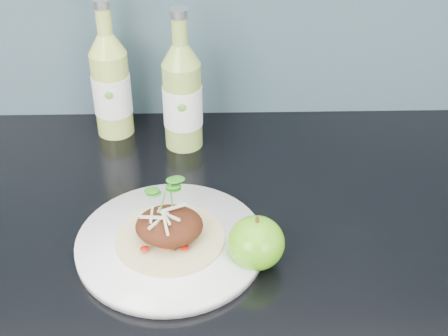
{
  "coord_description": "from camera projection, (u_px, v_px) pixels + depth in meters",
  "views": [
    {
      "loc": [
        0.06,
        0.89,
        1.52
      ],
      "look_at": [
        0.08,
        1.64,
        1.0
      ],
      "focal_mm": 50.0,
      "sensor_mm": 36.0,
      "label": 1
    }
  ],
  "objects": [
    {
      "name": "green_apple",
      "position": [
        256.0,
        243.0,
        0.87
      ],
      "size": [
        0.1,
        0.1,
        0.09
      ],
      "rotation": [
        0.0,
        0.0,
        0.28
      ],
      "color": "#3F9710",
      "rests_on": "kitchen_counter"
    },
    {
      "name": "cider_bottle_right",
      "position": [
        182.0,
        97.0,
        1.1
      ],
      "size": [
        0.09,
        0.09,
        0.26
      ],
      "rotation": [
        0.0,
        0.0,
        0.25
      ],
      "color": "#90AE48",
      "rests_on": "kitchen_counter"
    },
    {
      "name": "pork_taco",
      "position": [
        169.0,
        224.0,
        0.89
      ],
      "size": [
        0.16,
        0.16,
        0.1
      ],
      "color": "tan",
      "rests_on": "dinner_plate"
    },
    {
      "name": "dinner_plate",
      "position": [
        170.0,
        244.0,
        0.91
      ],
      "size": [
        0.35,
        0.35,
        0.02
      ],
      "color": "white",
      "rests_on": "kitchen_counter"
    },
    {
      "name": "cider_bottle_left",
      "position": [
        111.0,
        85.0,
        1.13
      ],
      "size": [
        0.09,
        0.09,
        0.26
      ],
      "rotation": [
        0.0,
        0.0,
        -0.42
      ],
      "color": "#B1C552",
      "rests_on": "kitchen_counter"
    }
  ]
}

